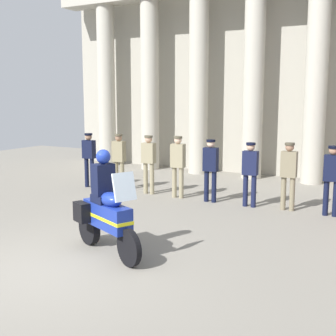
# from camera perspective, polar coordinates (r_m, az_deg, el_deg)

# --- Properties ---
(ground_plane) EXTENTS (28.00, 28.00, 0.00)m
(ground_plane) POSITION_cam_1_polar(r_m,az_deg,el_deg) (7.96, -14.89, -12.08)
(ground_plane) COLOR gray
(colonnade_backdrop) EXTENTS (14.04, 1.55, 7.69)m
(colonnade_backdrop) POSITION_cam_1_polar(r_m,az_deg,el_deg) (16.80, 7.94, 12.73)
(colonnade_backdrop) COLOR #A49F91
(colonnade_backdrop) RESTS_ON ground_plane
(officer_in_row_0) EXTENTS (0.39, 0.24, 1.69)m
(officer_in_row_0) POSITION_cam_1_polar(r_m,az_deg,el_deg) (14.31, -9.90, 1.56)
(officer_in_row_0) COLOR black
(officer_in_row_0) RESTS_ON ground_plane
(officer_in_row_1) EXTENTS (0.39, 0.24, 1.70)m
(officer_in_row_1) POSITION_cam_1_polar(r_m,az_deg,el_deg) (13.78, -6.19, 1.37)
(officer_in_row_1) COLOR #847A5B
(officer_in_row_1) RESTS_ON ground_plane
(officer_in_row_2) EXTENTS (0.39, 0.24, 1.71)m
(officer_in_row_2) POSITION_cam_1_polar(r_m,az_deg,el_deg) (13.14, -2.45, 1.07)
(officer_in_row_2) COLOR gray
(officer_in_row_2) RESTS_ON ground_plane
(officer_in_row_3) EXTENTS (0.39, 0.24, 1.74)m
(officer_in_row_3) POSITION_cam_1_polar(r_m,az_deg,el_deg) (12.60, 1.25, 0.79)
(officer_in_row_3) COLOR gray
(officer_in_row_3) RESTS_ON ground_plane
(officer_in_row_4) EXTENTS (0.39, 0.24, 1.69)m
(officer_in_row_4) POSITION_cam_1_polar(r_m,az_deg,el_deg) (12.16, 5.37, 0.32)
(officer_in_row_4) COLOR black
(officer_in_row_4) RESTS_ON ground_plane
(officer_in_row_5) EXTENTS (0.39, 0.24, 1.66)m
(officer_in_row_5) POSITION_cam_1_polar(r_m,az_deg,el_deg) (11.76, 10.29, -0.15)
(officer_in_row_5) COLOR #141938
(officer_in_row_5) RESTS_ON ground_plane
(officer_in_row_6) EXTENTS (0.39, 0.24, 1.70)m
(officer_in_row_6) POSITION_cam_1_polar(r_m,az_deg,el_deg) (11.59, 14.94, -0.34)
(officer_in_row_6) COLOR #7A7056
(officer_in_row_6) RESTS_ON ground_plane
(officer_in_row_7) EXTENTS (0.39, 0.24, 1.68)m
(officer_in_row_7) POSITION_cam_1_polar(r_m,az_deg,el_deg) (11.34, 19.93, -0.83)
(officer_in_row_7) COLOR black
(officer_in_row_7) RESTS_ON ground_plane
(motorcycle_with_rider) EXTENTS (1.96, 1.07, 1.90)m
(motorcycle_with_rider) POSITION_cam_1_polar(r_m,az_deg,el_deg) (8.24, -7.89, -5.34)
(motorcycle_with_rider) COLOR black
(motorcycle_with_rider) RESTS_ON ground_plane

